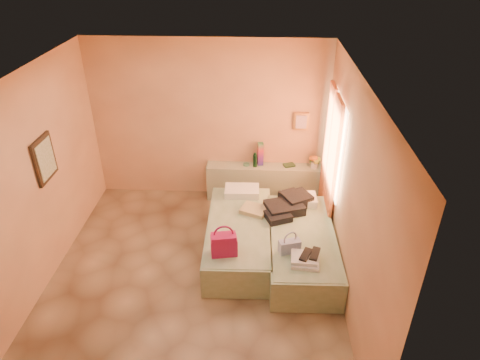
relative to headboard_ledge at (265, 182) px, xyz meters
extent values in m
plane|color=tan|center=(-0.98, -2.10, -0.33)|extent=(4.50, 4.50, 0.00)
cube|color=#E2AC78|center=(-0.98, 0.15, 1.07)|extent=(4.00, 0.02, 2.80)
cube|color=#E2AC78|center=(-2.98, -2.10, 1.07)|extent=(0.02, 4.50, 2.80)
cube|color=#E2AC78|center=(1.02, -2.10, 1.07)|extent=(0.02, 4.50, 2.80)
cube|color=white|center=(-0.98, -2.10, 2.47)|extent=(4.00, 4.50, 0.02)
cube|color=beige|center=(1.00, -0.85, 1.18)|extent=(0.02, 1.10, 1.40)
cube|color=orange|center=(0.96, -1.00, 0.82)|extent=(0.05, 0.55, 2.20)
cube|color=orange|center=(0.96, -0.40, 0.82)|extent=(0.05, 0.45, 2.20)
cube|color=#302215|center=(-2.95, -1.70, 1.28)|extent=(0.04, 0.50, 0.60)
cube|color=gold|center=(0.57, 0.12, 1.12)|extent=(0.25, 0.04, 0.30)
cube|color=#94A083|center=(0.00, 0.00, 0.00)|extent=(2.05, 0.30, 0.65)
cube|color=#A2B995|center=(-0.38, -1.50, -0.08)|extent=(0.94, 2.02, 0.50)
cube|color=#A2B995|center=(0.52, -1.70, -0.08)|extent=(0.94, 2.02, 0.50)
cylinder|color=#133620|center=(-0.18, -0.02, 0.45)|extent=(0.09, 0.09, 0.25)
cube|color=#B21553|center=(-0.09, 0.05, 0.53)|extent=(0.11, 0.11, 0.41)
cylinder|color=#457F63|center=(-0.33, 0.02, 0.34)|extent=(0.13, 0.13, 0.03)
cube|color=#224024|center=(0.42, 0.03, 0.34)|extent=(0.22, 0.19, 0.03)
cube|color=silver|center=(0.84, -0.02, 0.46)|extent=(0.24, 0.24, 0.27)
cube|color=#B21553|center=(-0.54, -2.18, 0.34)|extent=(0.37, 0.25, 0.32)
cube|color=tan|center=(-0.17, -1.19, 0.21)|extent=(0.47, 0.43, 0.07)
cube|color=black|center=(0.34, -1.16, 0.27)|extent=(0.78, 0.78, 0.18)
cube|color=#42579F|center=(0.32, -2.10, 0.27)|extent=(0.31, 0.20, 0.18)
cube|color=white|center=(0.52, -2.32, 0.23)|extent=(0.38, 0.34, 0.10)
cube|color=black|center=(0.58, -2.29, 0.29)|extent=(0.28, 0.32, 0.03)
camera|label=1|loc=(-0.11, -6.57, 3.89)|focal=32.00mm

